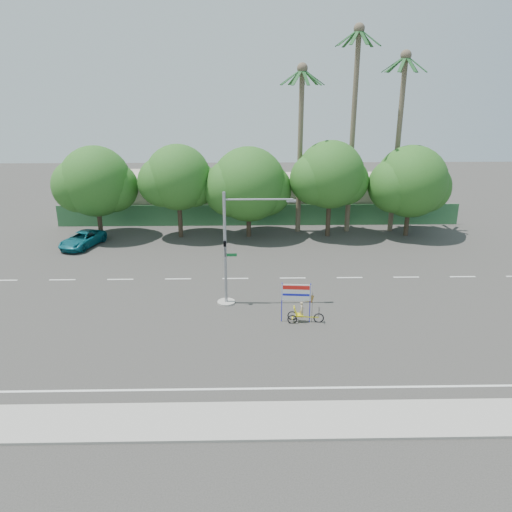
{
  "coord_description": "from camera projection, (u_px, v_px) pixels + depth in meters",
  "views": [
    {
      "loc": [
        -1.24,
        -24.28,
        13.06
      ],
      "look_at": [
        -0.67,
        2.79,
        3.5
      ],
      "focal_mm": 35.0,
      "sensor_mm": 36.0,
      "label": 1
    }
  ],
  "objects": [
    {
      "name": "palm_tall",
      "position": [
        354.0,
        113.0,
        42.32
      ],
      "size": [
        3.73,
        3.79,
        17.45
      ],
      "color": "#70604C",
      "rests_on": "ground"
    },
    {
      "name": "traffic_signal",
      "position": [
        230.0,
        259.0,
        30.0
      ],
      "size": [
        4.72,
        1.1,
        7.0
      ],
      "color": "gray",
      "rests_on": "ground"
    },
    {
      "name": "trike_billboard",
      "position": [
        300.0,
        306.0,
        28.23
      ],
      "size": [
        2.46,
        0.64,
        2.42
      ],
      "rotation": [
        0.0,
        0.0,
        -0.09
      ],
      "color": "black",
      "rests_on": "ground"
    },
    {
      "name": "tree_far_right",
      "position": [
        410.0,
        184.0,
        42.94
      ],
      "size": [
        7.38,
        6.2,
        7.94
      ],
      "color": "#473828",
      "rests_on": "ground"
    },
    {
      "name": "ground",
      "position": [
        269.0,
        333.0,
        27.26
      ],
      "size": [
        120.0,
        120.0,
        0.0
      ],
      "primitive_type": "plane",
      "color": "#33302D",
      "rests_on": "ground"
    },
    {
      "name": "palm_mid",
      "position": [
        400.0,
        125.0,
        42.75
      ],
      "size": [
        3.73,
        3.79,
        15.45
      ],
      "color": "#70604C",
      "rests_on": "ground"
    },
    {
      "name": "building_left",
      "position": [
        160.0,
        195.0,
        50.91
      ],
      "size": [
        12.0,
        8.0,
        4.0
      ],
      "primitive_type": "cube",
      "color": "#B3A68E",
      "rests_on": "ground"
    },
    {
      "name": "tree_far_left",
      "position": [
        95.0,
        184.0,
        42.37
      ],
      "size": [
        7.14,
        6.0,
        7.96
      ],
      "color": "#473828",
      "rests_on": "ground"
    },
    {
      "name": "building_right",
      "position": [
        335.0,
        196.0,
        51.33
      ],
      "size": [
        14.0,
        8.0,
        3.6
      ],
      "primitive_type": "cube",
      "color": "#B3A68E",
      "rests_on": "ground"
    },
    {
      "name": "pickup_truck",
      "position": [
        82.0,
        239.0,
        41.23
      ],
      "size": [
        3.39,
        4.95,
        1.26
      ],
      "primitive_type": "imported",
      "rotation": [
        0.0,
        0.0,
        -0.32
      ],
      "color": "#0F5C6B",
      "rests_on": "ground"
    },
    {
      "name": "tree_left",
      "position": [
        178.0,
        180.0,
        42.41
      ],
      "size": [
        6.66,
        5.6,
        8.07
      ],
      "color": "#473828",
      "rests_on": "ground"
    },
    {
      "name": "tree_center",
      "position": [
        248.0,
        186.0,
        42.72
      ],
      "size": [
        7.62,
        6.4,
        7.85
      ],
      "color": "#473828",
      "rests_on": "ground"
    },
    {
      "name": "fence",
      "position": [
        259.0,
        215.0,
        47.2
      ],
      "size": [
        38.0,
        0.08,
        2.0
      ],
      "primitive_type": "cube",
      "color": "#336B3D",
      "rests_on": "ground"
    },
    {
      "name": "tree_right",
      "position": [
        330.0,
        177.0,
        42.6
      ],
      "size": [
        6.9,
        5.8,
        8.36
      ],
      "color": "#473828",
      "rests_on": "ground"
    },
    {
      "name": "sidewalk_near",
      "position": [
        278.0,
        420.0,
        20.17
      ],
      "size": [
        50.0,
        2.4,
        0.12
      ],
      "primitive_type": "cube",
      "color": "gray",
      "rests_on": "ground"
    },
    {
      "name": "palm_short",
      "position": [
        301.0,
        132.0,
        42.76
      ],
      "size": [
        3.73,
        3.79,
        14.45
      ],
      "color": "#70604C",
      "rests_on": "ground"
    }
  ]
}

